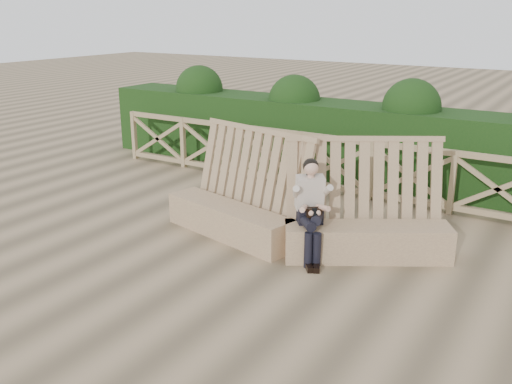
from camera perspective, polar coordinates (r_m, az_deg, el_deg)
The scene contains 5 objects.
ground at distance 7.97m, azimuth -2.85°, elevation -6.67°, with size 60.00×60.00×0.00m, color brown.
bench at distance 8.30m, azimuth 4.12°, elevation -2.65°, with size 4.34×1.83×1.62m.
woman at distance 7.77m, azimuth 5.50°, elevation -1.34°, with size 0.68×0.82×1.39m.
guardrail at distance 10.68m, azimuth 7.81°, elevation 2.72°, with size 10.10×0.09×1.10m.
hedge at distance 11.71m, azimuth 10.28°, elevation 4.92°, with size 12.00×1.20×1.50m, color black.
Camera 1 is at (4.15, -5.96, 3.29)m, focal length 40.00 mm.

